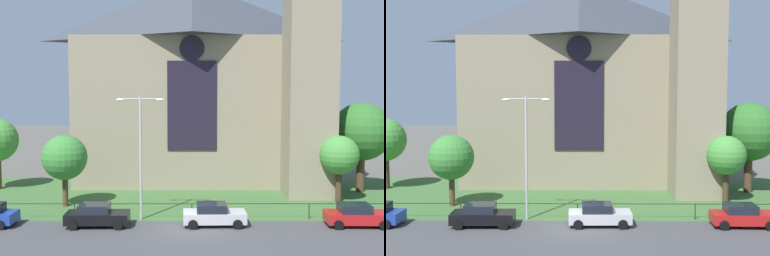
# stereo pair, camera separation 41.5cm
# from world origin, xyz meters

# --- Properties ---
(ground) EXTENTS (160.00, 160.00, 0.00)m
(ground) POSITION_xyz_m (0.00, 10.00, 0.00)
(ground) COLOR #56544C
(road_asphalt) EXTENTS (120.00, 8.00, 0.01)m
(road_asphalt) POSITION_xyz_m (0.00, -2.00, 0.00)
(road_asphalt) COLOR #424244
(road_asphalt) RESTS_ON ground
(grass_verge) EXTENTS (120.00, 20.00, 0.01)m
(grass_verge) POSITION_xyz_m (0.00, 8.00, 0.00)
(grass_verge) COLOR #3D6633
(grass_verge) RESTS_ON ground
(church_building) EXTENTS (23.20, 16.20, 26.00)m
(church_building) POSITION_xyz_m (0.83, 17.46, 10.27)
(church_building) COLOR gray
(church_building) RESTS_ON ground
(iron_railing) EXTENTS (33.22, 0.07, 1.13)m
(iron_railing) POSITION_xyz_m (0.06, 2.50, 0.98)
(iron_railing) COLOR black
(iron_railing) RESTS_ON ground
(tree_left_near) EXTENTS (3.53, 3.53, 5.63)m
(tree_left_near) POSITION_xyz_m (-9.87, 6.23, 3.83)
(tree_left_near) COLOR #4C3823
(tree_left_near) RESTS_ON ground
(tree_right_near) EXTENTS (3.15, 3.15, 5.43)m
(tree_right_near) POSITION_xyz_m (12.01, 7.65, 3.81)
(tree_right_near) COLOR #423021
(tree_right_near) RESTS_ON ground
(tree_right_far) EXTENTS (5.18, 5.18, 8.00)m
(tree_right_far) POSITION_xyz_m (15.16, 11.59, 5.37)
(tree_right_far) COLOR #4C3823
(tree_right_far) RESTS_ON ground
(streetlamp_near) EXTENTS (3.37, 0.26, 8.68)m
(streetlamp_near) POSITION_xyz_m (-3.52, 2.40, 5.48)
(streetlamp_near) COLOR #B2B2B7
(streetlamp_near) RESTS_ON ground
(parked_car_black) EXTENTS (4.24, 2.09, 1.51)m
(parked_car_black) POSITION_xyz_m (-6.30, 0.70, 0.74)
(parked_car_black) COLOR black
(parked_car_black) RESTS_ON ground
(parked_car_silver) EXTENTS (4.23, 2.09, 1.51)m
(parked_car_silver) POSITION_xyz_m (1.54, 0.90, 0.74)
(parked_car_silver) COLOR #B7B7BC
(parked_car_silver) RESTS_ON ground
(parked_car_red) EXTENTS (4.25, 2.12, 1.51)m
(parked_car_red) POSITION_xyz_m (11.10, 0.76, 0.74)
(parked_car_red) COLOR #B21919
(parked_car_red) RESTS_ON ground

